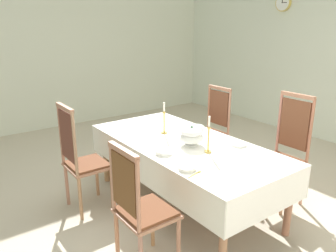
# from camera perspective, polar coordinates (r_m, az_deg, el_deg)

# --- Properties ---
(ground) EXTENTS (7.50, 6.12, 0.04)m
(ground) POSITION_cam_1_polar(r_m,az_deg,el_deg) (4.06, 5.34, -12.14)
(ground) COLOR #BBAE99
(left_wall) EXTENTS (0.08, 6.12, 3.19)m
(left_wall) POSITION_cam_1_polar(r_m,az_deg,el_deg) (6.84, -16.36, 13.49)
(left_wall) COLOR silver
(left_wall) RESTS_ON ground
(dining_table) EXTENTS (2.27, 1.06, 0.74)m
(dining_table) POSITION_cam_1_polar(r_m,az_deg,el_deg) (3.62, 2.76, -3.84)
(dining_table) COLOR #9F734C
(dining_table) RESTS_ON ground
(tablecloth) EXTENTS (2.29, 1.08, 0.33)m
(tablecloth) POSITION_cam_1_polar(r_m,az_deg,el_deg) (3.62, 2.76, -3.90)
(tablecloth) COLOR white
(tablecloth) RESTS_ON dining_table
(chair_south_a) EXTENTS (0.44, 0.42, 1.18)m
(chair_south_a) POSITION_cam_1_polar(r_m,az_deg,el_deg) (3.66, -14.56, -5.20)
(chair_south_a) COLOR #A97350
(chair_south_a) RESTS_ON ground
(chair_north_a) EXTENTS (0.44, 0.42, 1.13)m
(chair_north_a) POSITION_cam_1_polar(r_m,az_deg,el_deg) (4.63, 7.37, -0.21)
(chair_north_a) COLOR #A8704C
(chair_north_a) RESTS_ON ground
(chair_south_b) EXTENTS (0.44, 0.42, 1.10)m
(chair_south_b) POSITION_cam_1_polar(r_m,az_deg,el_deg) (2.73, -4.81, -13.48)
(chair_south_b) COLOR #AC774D
(chair_south_b) RESTS_ON ground
(chair_north_b) EXTENTS (0.44, 0.42, 1.23)m
(chair_north_b) POSITION_cam_1_polar(r_m,az_deg,el_deg) (3.92, 19.25, -3.84)
(chair_north_b) COLOR #A87557
(chair_north_b) RESTS_ON ground
(soup_tureen) EXTENTS (0.26, 0.26, 0.21)m
(soup_tureen) POSITION_cam_1_polar(r_m,az_deg,el_deg) (3.48, 4.00, -1.67)
(soup_tureen) COLOR white
(soup_tureen) RESTS_ON tablecloth
(candlestick_west) EXTENTS (0.07, 0.07, 0.36)m
(candlestick_west) POSITION_cam_1_polar(r_m,az_deg,el_deg) (3.83, -0.66, 0.87)
(candlestick_west) COLOR gold
(candlestick_west) RESTS_ON tablecloth
(candlestick_east) EXTENTS (0.07, 0.07, 0.37)m
(candlestick_east) POSITION_cam_1_polar(r_m,az_deg,el_deg) (3.28, 6.87, -2.02)
(candlestick_east) COLOR gold
(candlestick_east) RESTS_ON tablecloth
(bowl_near_left) EXTENTS (0.16, 0.16, 0.03)m
(bowl_near_left) POSITION_cam_1_polar(r_m,az_deg,el_deg) (2.94, 3.25, -7.08)
(bowl_near_left) COLOR white
(bowl_near_left) RESTS_ON tablecloth
(bowl_near_right) EXTENTS (0.18, 0.18, 0.04)m
(bowl_near_right) POSITION_cam_1_polar(r_m,az_deg,el_deg) (4.04, 4.82, -0.17)
(bowl_near_right) COLOR white
(bowl_near_right) RESTS_ON tablecloth
(bowl_far_left) EXTENTS (0.16, 0.16, 0.03)m
(bowl_far_left) POSITION_cam_1_polar(r_m,az_deg,el_deg) (3.56, 11.82, -2.98)
(bowl_far_left) COLOR white
(bowl_far_left) RESTS_ON tablecloth
(bowl_far_right) EXTENTS (0.17, 0.17, 0.04)m
(bowl_far_right) POSITION_cam_1_polar(r_m,az_deg,el_deg) (3.27, -0.77, -4.32)
(bowl_far_right) COLOR white
(bowl_far_right) RESTS_ON tablecloth
(spoon_primary) EXTENTS (0.06, 0.17, 0.01)m
(spoon_primary) POSITION_cam_1_polar(r_m,az_deg,el_deg) (2.89, 4.95, -7.84)
(spoon_primary) COLOR gold
(spoon_primary) RESTS_ON tablecloth
(spoon_secondary) EXTENTS (0.05, 0.18, 0.01)m
(spoon_secondary) POSITION_cam_1_polar(r_m,az_deg,el_deg) (4.15, 3.96, 0.09)
(spoon_secondary) COLOR gold
(spoon_secondary) RESTS_ON tablecloth
(mounted_clock) EXTENTS (0.30, 0.06, 0.30)m
(mounted_clock) POSITION_cam_1_polar(r_m,az_deg,el_deg) (6.68, 18.93, 19.13)
(mounted_clock) COLOR #D1B251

